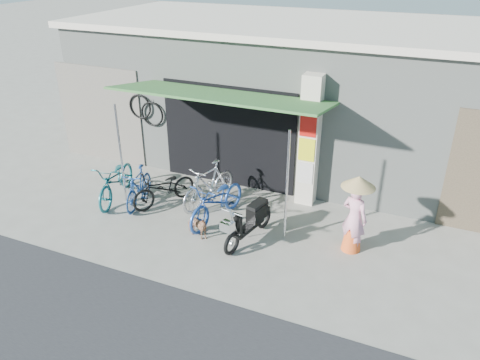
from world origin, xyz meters
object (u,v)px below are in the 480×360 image
at_px(bike_silver, 209,184).
at_px(nun, 355,214).
at_px(bike_blue, 139,187).
at_px(street_dog, 197,227).
at_px(bike_teal, 116,180).
at_px(bike_navy, 217,201).
at_px(bike_black, 164,188).
at_px(moped, 250,221).

bearing_deg(bike_silver, nun, 6.24).
bearing_deg(bike_blue, street_dog, -33.60).
relative_size(bike_teal, bike_silver, 1.09).
xyz_separation_m(bike_blue, street_dog, (1.88, -0.71, -0.19)).
height_order(bike_navy, street_dog, bike_navy).
bearing_deg(bike_black, moped, 14.27).
bearing_deg(bike_navy, bike_black, -176.28).
bearing_deg(nun, bike_blue, 21.90).
bearing_deg(bike_silver, bike_navy, -34.43).
height_order(bike_silver, street_dog, bike_silver).
distance_m(bike_teal, bike_navy, 2.58).
bearing_deg(nun, bike_teal, 21.80).
height_order(bike_teal, bike_blue, bike_teal).
height_order(bike_teal, moped, bike_teal).
bearing_deg(moped, bike_navy, 167.46).
distance_m(bike_black, moped, 2.41).
height_order(bike_blue, nun, nun).
bearing_deg(street_dog, nun, -60.10).
height_order(bike_black, bike_navy, bike_navy).
bearing_deg(bike_navy, bike_teal, -168.58).
distance_m(bike_teal, nun, 5.47).
relative_size(bike_teal, nun, 1.16).
distance_m(moped, nun, 2.06).
bearing_deg(bike_silver, bike_black, -141.69).
bearing_deg(bike_black, street_dog, -7.15).
bearing_deg(bike_blue, bike_silver, 9.96).
distance_m(bike_blue, moped, 2.91).
bearing_deg(bike_blue, nun, -11.40).
bearing_deg(bike_black, bike_navy, 21.41).
bearing_deg(bike_black, bike_silver, 51.30).
distance_m(street_dog, nun, 3.14).
xyz_separation_m(bike_teal, moped, (3.50, -0.34, -0.07)).
bearing_deg(street_dog, bike_blue, 83.51).
bearing_deg(moped, bike_silver, 156.60).
bearing_deg(bike_teal, bike_navy, -12.71).
bearing_deg(bike_teal, street_dog, -29.96).
relative_size(bike_teal, bike_blue, 1.27).
distance_m(bike_silver, street_dog, 1.42).
height_order(bike_silver, nun, nun).
distance_m(bike_silver, bike_navy, 0.75).
bearing_deg(bike_teal, bike_blue, -13.50).
xyz_separation_m(moped, nun, (1.97, 0.47, 0.38)).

